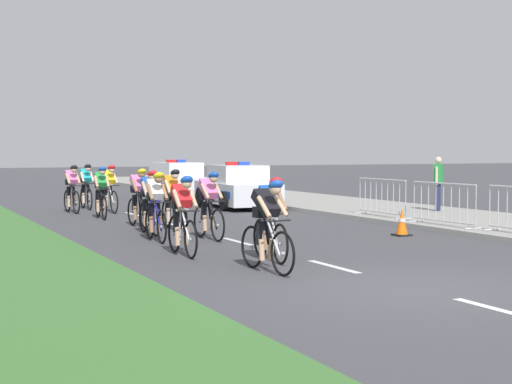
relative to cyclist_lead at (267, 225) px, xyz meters
The scene contains 22 objects.
ground_plane 2.69m from the cyclist_lead, 59.63° to the right, with size 160.00×160.00×0.00m, color #424247.
sidewalk_slab 14.72m from the cyclist_lead, 53.26° to the left, with size 4.80×60.00×0.12m, color gray.
kerb_edge 13.47m from the cyclist_lead, 61.20° to the left, with size 0.16×60.00×0.13m, color #9E9E99.
lane_markings_centre 4.34m from the cyclist_lead, 72.28° to the left, with size 0.14×17.60×0.01m.
cyclist_lead is the anchor object (origin of this frame).
cyclist_second 1.31m from the cyclist_lead, 61.32° to the left, with size 0.45×1.72×1.56m.
cyclist_third 2.54m from the cyclist_lead, 103.03° to the left, with size 0.42×1.72×1.56m.
cyclist_fourth 4.92m from the cyclist_lead, 93.58° to the left, with size 0.43×1.72×1.56m.
cyclist_fifth 4.81m from the cyclist_lead, 79.48° to the left, with size 0.42×1.72×1.56m.
cyclist_sixth 7.14m from the cyclist_lead, 83.29° to the left, with size 0.42×1.72×1.56m.
cyclist_seventh 6.34m from the cyclist_lead, 89.94° to the left, with size 0.42×1.72×1.56m.
cyclist_eighth 8.13m from the cyclist_lead, 88.03° to the left, with size 0.42×1.72×1.56m.
cyclist_ninth 10.95m from the cyclist_lead, 89.98° to the left, with size 0.44×1.72×1.56m.
cyclist_tenth 13.04m from the cyclist_lead, 86.54° to the left, with size 0.43×1.72×1.56m.
cyclist_eleventh 13.40m from the cyclist_lead, 91.36° to the left, with size 0.44×1.72×1.56m.
cyclist_twelfth 14.81m from the cyclist_lead, 88.19° to the left, with size 0.42×1.72×1.56m.
police_car_nearest 14.27m from the cyclist_lead, 68.00° to the left, with size 2.26×4.52×1.59m.
police_car_second 20.32m from the cyclist_lead, 74.73° to the left, with size 2.30×4.54×1.59m.
crowd_barrier_middle 8.00m from the cyclist_lead, 30.50° to the left, with size 0.55×2.32×1.07m.
crowd_barrier_rear 9.86m from the cyclist_lead, 44.57° to the left, with size 0.54×2.32×1.07m.
traffic_cone_near 6.30m from the cyclist_lead, 33.74° to the left, with size 0.36×0.36×0.64m.
spectator_middle 12.51m from the cyclist_lead, 38.84° to the left, with size 0.46×0.40×1.68m.
Camera 1 is at (-6.90, -9.13, 2.01)m, focal length 54.53 mm.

